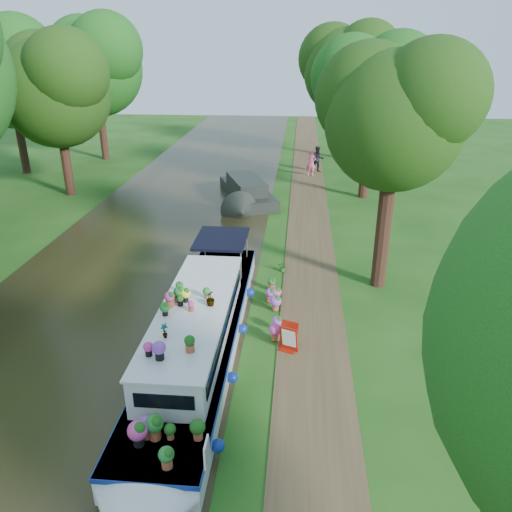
# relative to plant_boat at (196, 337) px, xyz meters

# --- Properties ---
(ground) EXTENTS (100.00, 100.00, 0.00)m
(ground) POSITION_rel_plant_boat_xyz_m (2.25, 2.66, -0.85)
(ground) COLOR #1B4912
(ground) RESTS_ON ground
(canal_water) EXTENTS (10.00, 100.00, 0.02)m
(canal_water) POSITION_rel_plant_boat_xyz_m (-3.75, 2.66, -0.84)
(canal_water) COLOR black
(canal_water) RESTS_ON ground
(towpath) EXTENTS (2.20, 100.00, 0.03)m
(towpath) POSITION_rel_plant_boat_xyz_m (3.45, 2.66, -0.84)
(towpath) COLOR #493922
(towpath) RESTS_ON ground
(plant_boat) EXTENTS (2.29, 13.52, 2.31)m
(plant_boat) POSITION_rel_plant_boat_xyz_m (0.00, 0.00, 0.00)
(plant_boat) COLOR silver
(plant_boat) RESTS_ON canal_water
(tree_near_overhang) EXTENTS (5.52, 5.28, 8.99)m
(tree_near_overhang) POSITION_rel_plant_boat_xyz_m (6.04, 5.73, 5.75)
(tree_near_overhang) COLOR black
(tree_near_overhang) RESTS_ON ground
(tree_near_mid) EXTENTS (6.90, 6.60, 9.40)m
(tree_near_mid) POSITION_rel_plant_boat_xyz_m (6.73, 17.75, 5.58)
(tree_near_mid) COLOR black
(tree_near_mid) RESTS_ON ground
(tree_near_far) EXTENTS (7.59, 7.26, 10.30)m
(tree_near_far) POSITION_rel_plant_boat_xyz_m (6.23, 28.75, 6.20)
(tree_near_far) COLOR black
(tree_near_far) RESTS_ON ground
(tree_far_c) EXTENTS (7.13, 6.82, 9.59)m
(tree_far_c) POSITION_rel_plant_boat_xyz_m (-11.27, 16.75, 5.67)
(tree_far_c) COLOR black
(tree_far_c) RESTS_ON ground
(tree_far_d) EXTENTS (8.05, 7.70, 10.85)m
(tree_far_d) POSITION_rel_plant_boat_xyz_m (-12.77, 26.76, 6.54)
(tree_far_d) COLOR black
(tree_far_d) RESTS_ON ground
(tree_far_h) EXTENTS (7.82, 7.48, 10.49)m
(tree_far_h) POSITION_rel_plant_boat_xyz_m (-16.77, 21.76, 6.28)
(tree_far_h) COLOR black
(tree_far_h) RESTS_ON ground
(second_boat) EXTENTS (4.16, 7.67, 1.39)m
(second_boat) POSITION_rel_plant_boat_xyz_m (-0.23, 16.27, -0.29)
(second_boat) COLOR black
(second_boat) RESTS_ON canal_water
(sandwich_board) EXTENTS (0.61, 0.63, 0.90)m
(sandwich_board) POSITION_rel_plant_boat_xyz_m (2.70, 0.82, -0.42)
(sandwich_board) COLOR #9E190B
(sandwich_board) RESTS_ON towpath
(pedestrian_pink) EXTENTS (0.69, 0.49, 1.79)m
(pedestrian_pink) POSITION_rel_plant_boat_xyz_m (3.65, 22.55, 0.07)
(pedestrian_pink) COLOR #E55E94
(pedestrian_pink) RESTS_ON towpath
(pedestrian_dark) EXTENTS (1.01, 0.86, 1.83)m
(pedestrian_dark) POSITION_rel_plant_boat_xyz_m (4.15, 23.72, 0.09)
(pedestrian_dark) COLOR black
(pedestrian_dark) RESTS_ON towpath
(verge_plant) EXTENTS (0.44, 0.40, 0.42)m
(verge_plant) POSITION_rel_plant_boat_xyz_m (2.30, 6.55, -0.64)
(verge_plant) COLOR #2B651E
(verge_plant) RESTS_ON ground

